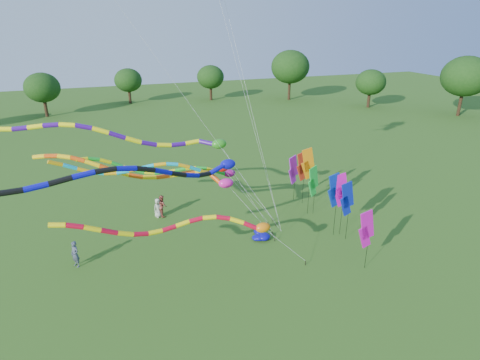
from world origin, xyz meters
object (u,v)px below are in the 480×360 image
object	(u,v)px
person_b	(75,254)
person_c	(162,206)
blue_nylon_heap	(252,236)
person_a	(158,208)
tube_kite_orange	(158,173)
tube_kite_red	(193,227)

from	to	relation	value
person_b	person_c	bearing A→B (deg)	94.00
blue_nylon_heap	person_a	world-z (taller)	person_a
blue_nylon_heap	person_b	bearing A→B (deg)	177.63
person_a	person_b	size ratio (longest dim) A/B	0.89
tube_kite_orange	person_a	world-z (taller)	tube_kite_orange
tube_kite_red	tube_kite_orange	world-z (taller)	tube_kite_orange
person_c	blue_nylon_heap	bearing A→B (deg)	-150.54
tube_kite_red	tube_kite_orange	distance (m)	5.68
person_a	tube_kite_red	bearing A→B (deg)	-110.50
tube_kite_orange	person_a	distance (m)	5.71
tube_kite_red	person_a	size ratio (longest dim) A/B	8.93
person_a	person_b	world-z (taller)	person_b
tube_kite_red	person_a	bearing A→B (deg)	97.43
tube_kite_red	blue_nylon_heap	xyz separation A→B (m)	(4.92, 3.72, -3.52)
tube_kite_red	person_a	xyz separation A→B (m)	(-0.66, 9.25, -2.97)
tube_kite_red	person_c	size ratio (longest dim) A/B	7.90
person_b	person_a	bearing A→B (deg)	95.22
tube_kite_red	person_b	xyz separation A→B (m)	(-6.49, 4.19, -2.87)
tube_kite_red	person_b	size ratio (longest dim) A/B	7.97
tube_kite_red	person_c	bearing A→B (deg)	95.44
tube_kite_orange	blue_nylon_heap	bearing A→B (deg)	3.65
blue_nylon_heap	person_c	world-z (taller)	person_c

